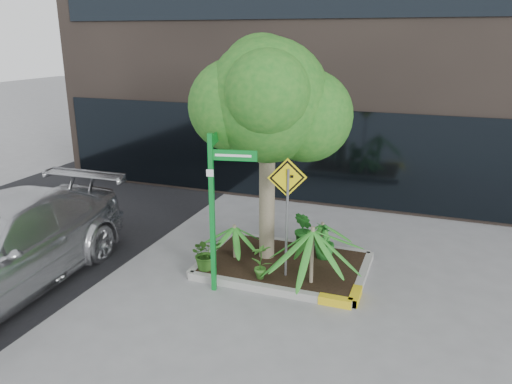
% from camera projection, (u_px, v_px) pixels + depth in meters
% --- Properties ---
extents(ground, '(80.00, 80.00, 0.00)m').
position_uv_depth(ground, '(270.00, 273.00, 10.09)').
color(ground, gray).
rests_on(ground, ground).
extents(asphalt_road, '(7.00, 80.00, 0.01)m').
position_uv_depth(asphalt_road, '(20.00, 231.00, 12.24)').
color(asphalt_road, black).
rests_on(asphalt_road, ground).
extents(planter, '(3.35, 2.36, 0.15)m').
position_uv_depth(planter, '(285.00, 264.00, 10.23)').
color(planter, '#9E9E99').
rests_on(planter, ground).
extents(tree, '(3.10, 2.75, 4.65)m').
position_uv_depth(tree, '(268.00, 101.00, 9.55)').
color(tree, gray).
rests_on(tree, ground).
extents(palm_front, '(1.25, 1.25, 1.39)m').
position_uv_depth(palm_front, '(313.00, 231.00, 9.08)').
color(palm_front, gray).
rests_on(palm_front, ground).
extents(palm_left, '(0.81, 0.81, 0.90)m').
position_uv_depth(palm_left, '(234.00, 227.00, 10.25)').
color(palm_left, gray).
rests_on(palm_left, ground).
extents(palm_back, '(0.69, 0.69, 0.77)m').
position_uv_depth(palm_back, '(323.00, 224.00, 10.69)').
color(palm_back, gray).
rests_on(palm_back, ground).
extents(shrub_a, '(0.86, 0.86, 0.67)m').
position_uv_depth(shrub_a, '(206.00, 253.00, 9.83)').
color(shrub_a, '#285718').
rests_on(shrub_a, planter).
extents(shrub_b, '(0.61, 0.61, 0.77)m').
position_uv_depth(shrub_b, '(324.00, 240.00, 10.32)').
color(shrub_b, '#1F6820').
rests_on(shrub_b, planter).
extents(shrub_c, '(0.54, 0.54, 0.73)m').
position_uv_depth(shrub_c, '(261.00, 260.00, 9.45)').
color(shrub_c, '#336D21').
rests_on(shrub_c, planter).
extents(shrub_d, '(0.66, 0.66, 0.85)m').
position_uv_depth(shrub_d, '(304.00, 230.00, 10.78)').
color(shrub_d, '#1B601C').
rests_on(shrub_d, planter).
extents(street_sign_post, '(0.98, 0.87, 2.99)m').
position_uv_depth(street_sign_post, '(216.00, 196.00, 8.92)').
color(street_sign_post, '#0C8429').
rests_on(street_sign_post, ground).
extents(cattle_sign, '(0.67, 0.31, 2.35)m').
position_uv_depth(cattle_sign, '(287.00, 199.00, 9.12)').
color(cattle_sign, slate).
rests_on(cattle_sign, ground).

